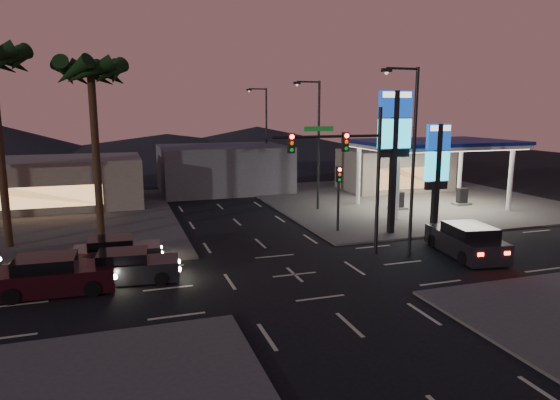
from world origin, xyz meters
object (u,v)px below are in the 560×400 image
object	(u,v)px
gas_station	(434,145)
car_lane_b_front	(116,252)
car_lane_a_front	(129,267)
car_lane_a_mid	(53,276)
pylon_sign_short	(437,162)
pylon_sign_tall	(394,134)
suv_station	(466,241)
traffic_signal_mast	(349,161)

from	to	relation	value
gas_station	car_lane_b_front	size ratio (longest dim) A/B	2.71
car_lane_a_front	car_lane_a_mid	world-z (taller)	car_lane_a_mid
car_lane_a_front	car_lane_a_mid	xyz separation A→B (m)	(-3.14, -0.49, 0.08)
gas_station	car_lane_b_front	bearing A→B (deg)	-162.38
car_lane_a_front	car_lane_b_front	bearing A→B (deg)	100.70
pylon_sign_short	pylon_sign_tall	bearing A→B (deg)	158.20
gas_station	pylon_sign_short	distance (m)	9.02
pylon_sign_short	car_lane_b_front	size ratio (longest dim) A/B	1.55
car_lane_a_front	suv_station	distance (m)	17.67
pylon_sign_short	traffic_signal_mast	distance (m)	7.69
traffic_signal_mast	car_lane_a_mid	xyz separation A→B (m)	(-14.52, -0.98, -4.46)
car_lane_b_front	pylon_sign_short	bearing A→B (deg)	0.52
traffic_signal_mast	suv_station	size ratio (longest dim) A/B	1.44
car_lane_b_front	suv_station	size ratio (longest dim) A/B	0.81
pylon_sign_tall	gas_station	bearing A→B (deg)	40.91
gas_station	car_lane_a_mid	xyz separation A→B (m)	(-26.76, -10.99, -4.32)
gas_station	pylon_sign_short	xyz separation A→B (m)	(-5.00, -7.50, -0.42)
car_lane_a_front	pylon_sign_short	bearing A→B (deg)	9.15
pylon_sign_tall	car_lane_a_mid	distance (m)	20.57
gas_station	traffic_signal_mast	world-z (taller)	traffic_signal_mast
traffic_signal_mast	car_lane_b_front	bearing A→B (deg)	168.90
traffic_signal_mast	pylon_sign_tall	bearing A→B (deg)	36.52
car_lane_a_mid	car_lane_b_front	distance (m)	4.22
gas_station	traffic_signal_mast	bearing A→B (deg)	-140.72
pylon_sign_short	car_lane_a_front	xyz separation A→B (m)	(-18.63, -3.00, -3.97)
pylon_sign_tall	pylon_sign_short	bearing A→B (deg)	-21.80
car_lane_a_front	car_lane_b_front	xyz separation A→B (m)	(-0.53, 2.83, -0.01)
gas_station	pylon_sign_short	bearing A→B (deg)	-123.69
pylon_sign_tall	suv_station	bearing A→B (deg)	-74.60
car_lane_a_front	gas_station	bearing A→B (deg)	23.96
pylon_sign_short	traffic_signal_mast	xyz separation A→B (m)	(-7.24, -2.51, 0.57)
gas_station	pylon_sign_short	world-z (taller)	pylon_sign_short
gas_station	car_lane_a_mid	size ratio (longest dim) A/B	2.38
pylon_sign_tall	traffic_signal_mast	xyz separation A→B (m)	(-4.74, -3.51, -1.17)
traffic_signal_mast	suv_station	world-z (taller)	traffic_signal_mast
car_lane_b_front	suv_station	world-z (taller)	suv_station
car_lane_a_mid	car_lane_b_front	xyz separation A→B (m)	(2.60, 3.32, -0.09)
car_lane_a_front	car_lane_a_mid	bearing A→B (deg)	-171.11
gas_station	car_lane_b_front	world-z (taller)	gas_station
pylon_sign_tall	car_lane_a_front	world-z (taller)	pylon_sign_tall
pylon_sign_tall	traffic_signal_mast	world-z (taller)	pylon_sign_tall
gas_station	traffic_signal_mast	size ratio (longest dim) A/B	1.53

